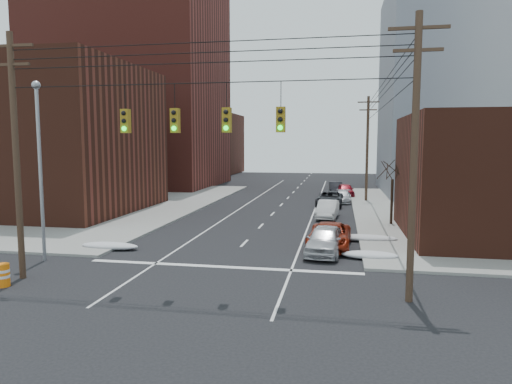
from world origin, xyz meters
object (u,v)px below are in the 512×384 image
at_px(parked_car_c, 330,199).
at_px(parked_car_d, 343,197).
at_px(construction_barrel, 3,275).
at_px(lot_car_b, 112,199).
at_px(lot_car_a, 113,200).
at_px(red_pickup, 329,236).
at_px(lot_car_c, 45,206).
at_px(parked_car_b, 328,209).
at_px(parked_car_a, 325,240).
at_px(parked_car_e, 345,190).
at_px(parked_car_f, 336,188).
at_px(lot_car_d, 84,199).

relative_size(parked_car_c, parked_car_d, 1.25).
bearing_deg(construction_barrel, lot_car_b, 107.44).
bearing_deg(lot_car_a, red_pickup, -123.51).
height_order(lot_car_c, construction_barrel, lot_car_c).
height_order(parked_car_b, parked_car_c, parked_car_c).
height_order(red_pickup, parked_car_a, parked_car_a).
relative_size(red_pickup, lot_car_c, 0.98).
bearing_deg(lot_car_a, lot_car_b, 26.41).
height_order(parked_car_e, lot_car_c, lot_car_c).
bearing_deg(parked_car_f, lot_car_d, -148.72).
xyz_separation_m(parked_car_c, lot_car_a, (-19.87, -5.91, 0.13)).
relative_size(parked_car_c, lot_car_d, 1.29).
bearing_deg(parked_car_f, parked_car_a, -94.28).
height_order(red_pickup, parked_car_f, red_pickup).
xyz_separation_m(red_pickup, lot_car_a, (-20.26, 12.17, 0.14)).
bearing_deg(parked_car_d, parked_car_e, 89.07).
bearing_deg(lot_car_c, parked_car_b, -96.57).
relative_size(parked_car_c, construction_barrel, 5.32).
height_order(lot_car_b, lot_car_c, lot_car_c).
xyz_separation_m(parked_car_b, parked_car_c, (0.00, 7.25, 0.00)).
bearing_deg(parked_car_b, parked_car_a, -84.51).
height_order(parked_car_a, parked_car_f, parked_car_a).
bearing_deg(lot_car_d, parked_car_a, -134.97).
distance_m(parked_car_a, parked_car_c, 19.63).
xyz_separation_m(parked_car_d, lot_car_c, (-24.61, -13.99, 0.30)).
bearing_deg(parked_car_e, lot_car_d, -156.43).
distance_m(parked_car_c, lot_car_a, 20.73).
height_order(parked_car_b, parked_car_d, parked_car_b).
bearing_deg(parked_car_e, parked_car_d, -99.39).
relative_size(lot_car_c, construction_barrel, 5.32).
bearing_deg(parked_car_f, parked_car_e, -68.67).
relative_size(parked_car_a, lot_car_d, 1.13).
bearing_deg(lot_car_d, parked_car_c, -90.58).
bearing_deg(parked_car_e, lot_car_b, -155.66).
xyz_separation_m(red_pickup, parked_car_f, (0.06, 29.36, -0.00)).
xyz_separation_m(parked_car_b, parked_car_d, (1.27, 10.30, -0.12)).
distance_m(parked_car_a, lot_car_b, 25.94).
xyz_separation_m(lot_car_b, lot_car_c, (-2.58, -6.62, 0.13)).
relative_size(parked_car_e, parked_car_f, 1.00).
distance_m(red_pickup, parked_car_b, 10.84).
xyz_separation_m(red_pickup, construction_barrel, (-13.69, -9.96, -0.21)).
xyz_separation_m(lot_car_c, construction_barrel, (10.03, -17.10, -0.41)).
xyz_separation_m(parked_car_e, parked_car_f, (-1.15, 2.45, -0.03)).
distance_m(lot_car_d, construction_barrel, 24.79).
height_order(parked_car_f, lot_car_a, lot_car_a).
height_order(parked_car_e, construction_barrel, parked_car_e).
bearing_deg(parked_car_d, lot_car_b, -159.18).
height_order(parked_car_e, parked_car_f, parked_car_e).
relative_size(parked_car_c, lot_car_c, 1.00).
bearing_deg(parked_car_c, parked_car_d, 70.23).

